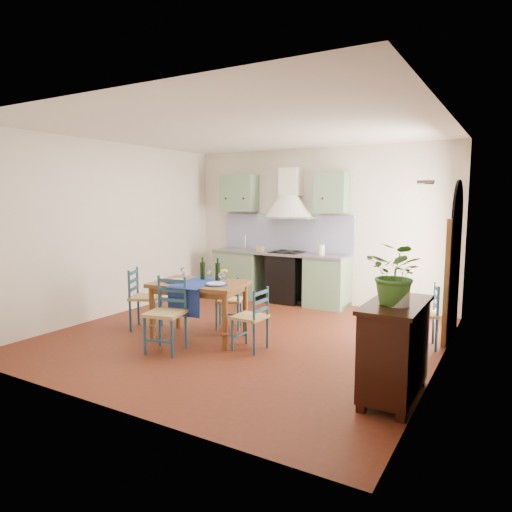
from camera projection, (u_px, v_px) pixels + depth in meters
The scene contains 13 objects.
floor at pixel (245, 336), 6.35m from camera, with size 5.00×5.00×0.00m, color #441F0E.
back_wall at pixel (288, 245), 8.41m from camera, with size 5.00×0.96×2.80m.
right_wall at pixel (445, 248), 5.18m from camera, with size 0.26×5.00×2.80m.
left_wall at pixel (114, 229), 7.42m from camera, with size 0.04×5.00×2.80m, color beige.
ceiling at pixel (245, 129), 5.99m from camera, with size 5.00×5.00×0.01m, color silver.
dining_table at pixel (199, 289), 6.17m from camera, with size 1.33×1.03×1.09m.
chair_near at pixel (167, 313), 5.68m from camera, with size 0.52×0.52×0.92m.
chair_far at pixel (229, 301), 6.67m from camera, with size 0.49×0.49×0.79m.
chair_left at pixel (144, 298), 6.66m from camera, with size 0.55×0.55×0.89m.
chair_right at pixel (252, 318), 5.71m from camera, with size 0.39×0.39×0.80m.
chair_spare at pixel (424, 314), 5.83m from camera, with size 0.47×0.47×0.83m.
sideboard at pixel (394, 346), 4.32m from camera, with size 0.50×1.05×0.94m.
potted_plant at pixel (397, 274), 4.12m from camera, with size 0.52×0.45×0.58m, color #386B27.
Camera 1 is at (3.23, -5.25, 1.90)m, focal length 32.00 mm.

